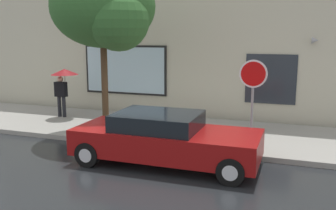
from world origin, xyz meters
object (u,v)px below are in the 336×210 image
at_px(fire_hydrant, 164,126).
at_px(stop_sign, 253,87).
at_px(street_tree, 105,10).
at_px(pedestrian_with_umbrella, 64,78).
at_px(parked_car, 165,139).

height_order(fire_hydrant, stop_sign, stop_sign).
bearing_deg(street_tree, fire_hydrant, 0.91).
distance_m(pedestrian_with_umbrella, street_tree, 3.96).
height_order(pedestrian_with_umbrella, stop_sign, stop_sign).
bearing_deg(fire_hydrant, parked_car, -69.53).
xyz_separation_m(parked_car, stop_sign, (1.99, 1.57, 1.23)).
xyz_separation_m(pedestrian_with_umbrella, stop_sign, (7.28, -1.77, 0.25)).
xyz_separation_m(parked_car, pedestrian_with_umbrella, (-5.29, 3.33, 0.98)).
xyz_separation_m(fire_hydrant, pedestrian_with_umbrella, (-4.62, 1.54, 1.11)).
bearing_deg(stop_sign, fire_hydrant, 175.14).
height_order(fire_hydrant, pedestrian_with_umbrella, pedestrian_with_umbrella).
relative_size(fire_hydrant, street_tree, 0.15).
height_order(pedestrian_with_umbrella, street_tree, street_tree).
distance_m(street_tree, stop_sign, 5.02).
bearing_deg(pedestrian_with_umbrella, fire_hydrant, -18.42).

